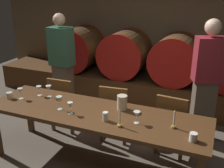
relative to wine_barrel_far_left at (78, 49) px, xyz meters
name	(u,v)px	position (x,y,z in m)	size (l,w,h in m)	color
ground_plane	(100,167)	(1.49, -2.18, -0.92)	(9.12, 9.12, 0.00)	brown
back_wall	(158,28)	(1.49, 0.55, 0.44)	(7.02, 0.24, 2.73)	brown
barrel_shelf	(147,90)	(1.49, 0.00, -0.68)	(6.32, 0.90, 0.49)	#4C2D16
wine_barrel_far_left	(78,49)	(0.00, 0.00, 0.00)	(0.87, 0.79, 0.87)	#513319
wine_barrel_center_left	(125,54)	(1.02, 0.00, 0.00)	(0.87, 0.79, 0.87)	#513319
wine_barrel_center_right	(176,59)	(1.98, 0.00, 0.00)	(0.87, 0.79, 0.87)	#513319
dining_table	(95,117)	(1.40, -2.12, -0.24)	(2.75, 0.80, 0.75)	#4C2D16
chair_left	(64,101)	(0.58, -1.52, -0.43)	(0.41, 0.41, 0.88)	brown
chair_center	(115,110)	(1.42, -1.50, -0.43)	(0.44, 0.44, 0.88)	brown
chair_right	(172,122)	(2.25, -1.52, -0.43)	(0.43, 0.43, 0.88)	brown
guest_left	(62,66)	(0.31, -1.09, -0.02)	(0.40, 0.27, 1.76)	brown
guest_right	(206,82)	(2.58, -1.01, 0.00)	(0.44, 0.36, 1.78)	brown
candle_left	(120,122)	(1.81, -2.33, -0.12)	(0.05, 0.05, 0.22)	olive
candle_right	(174,123)	(2.36, -2.13, -0.11)	(0.05, 0.05, 0.22)	olive
pitcher	(122,103)	(1.68, -1.92, -0.08)	(0.13, 0.13, 0.19)	beige
wine_glass_far_left	(20,91)	(0.31, -2.15, -0.07)	(0.07, 0.07, 0.15)	silver
wine_glass_left	(39,89)	(0.47, -1.96, -0.08)	(0.07, 0.07, 0.14)	white
wine_glass_center_left	(49,88)	(0.63, -1.95, -0.05)	(0.07, 0.07, 0.16)	silver
wine_glass_center_right	(59,100)	(0.97, -2.22, -0.05)	(0.07, 0.07, 0.17)	silver
wine_glass_right	(70,106)	(1.15, -2.27, -0.07)	(0.07, 0.07, 0.15)	silver
wine_glass_far_right	(137,115)	(1.95, -2.18, -0.07)	(0.08, 0.08, 0.14)	silver
cup_left	(10,95)	(0.17, -2.20, -0.13)	(0.08, 0.08, 0.09)	beige
cup_center	(105,116)	(1.61, -2.27, -0.12)	(0.07, 0.07, 0.11)	white
cup_right	(193,137)	(2.58, -2.31, -0.13)	(0.08, 0.08, 0.09)	white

